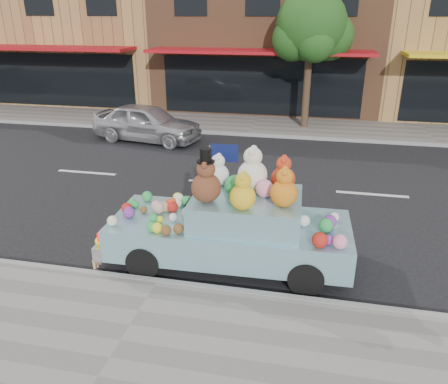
# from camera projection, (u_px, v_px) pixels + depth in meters

# --- Properties ---
(ground) EXTENTS (120.00, 120.00, 0.00)m
(ground) POSITION_uv_depth(u_px,v_px,m) (220.00, 183.00, 11.99)
(ground) COLOR black
(ground) RESTS_ON ground
(near_sidewalk) EXTENTS (60.00, 3.00, 0.12)m
(near_sidewalk) POSITION_uv_depth(u_px,v_px,m) (121.00, 344.00, 6.09)
(near_sidewalk) COLOR gray
(near_sidewalk) RESTS_ON ground
(far_sidewalk) EXTENTS (60.00, 3.00, 0.12)m
(far_sidewalk) POSITION_uv_depth(u_px,v_px,m) (254.00, 125.00, 17.85)
(far_sidewalk) COLOR gray
(far_sidewalk) RESTS_ON ground
(near_kerb) EXTENTS (60.00, 0.12, 0.13)m
(near_kerb) POSITION_uv_depth(u_px,v_px,m) (158.00, 283.00, 7.44)
(near_kerb) COLOR gray
(near_kerb) RESTS_ON ground
(far_kerb) EXTENTS (60.00, 0.12, 0.13)m
(far_kerb) POSITION_uv_depth(u_px,v_px,m) (249.00, 134.00, 16.49)
(far_kerb) COLOR gray
(far_kerb) RESTS_ON ground
(storefront_left) EXTENTS (10.00, 9.80, 7.30)m
(storefront_left) POSITION_uv_depth(u_px,v_px,m) (86.00, 26.00, 23.34)
(storefront_left) COLOR #AA7D47
(storefront_left) RESTS_ON ground
(storefront_mid) EXTENTS (10.00, 9.80, 7.30)m
(storefront_mid) POSITION_uv_depth(u_px,v_px,m) (272.00, 28.00, 21.43)
(storefront_mid) COLOR brown
(storefront_mid) RESTS_ON ground
(street_tree) EXTENTS (3.00, 2.70, 5.22)m
(street_tree) POSITION_uv_depth(u_px,v_px,m) (311.00, 31.00, 16.12)
(street_tree) COLOR #38281C
(street_tree) RESTS_ON ground
(car_silver) EXTENTS (4.16, 2.23, 1.34)m
(car_silver) POSITION_uv_depth(u_px,v_px,m) (147.00, 123.00, 15.66)
(car_silver) COLOR silver
(car_silver) RESTS_ON ground
(art_car) EXTENTS (4.53, 1.89, 2.29)m
(art_car) POSITION_uv_depth(u_px,v_px,m) (232.00, 224.00, 7.91)
(art_car) COLOR black
(art_car) RESTS_ON ground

